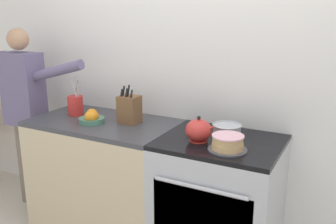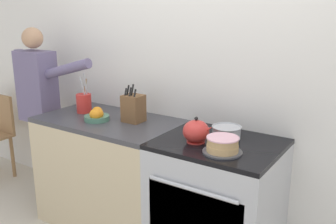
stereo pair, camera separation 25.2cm
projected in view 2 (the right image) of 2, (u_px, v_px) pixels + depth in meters
wall_back at (207, 68)px, 2.70m from camera, size 8.00×0.04×2.60m
counter_cabinet at (111, 172)px, 3.01m from camera, size 1.11×0.64×0.89m
stove_range at (216, 205)px, 2.51m from camera, size 0.78×0.68×0.89m
layer_cake at (223, 145)px, 2.20m from camera, size 0.24×0.24×0.10m
tea_kettle at (196, 131)px, 2.37m from camera, size 0.21×0.17×0.17m
mixing_bowl at (226, 132)px, 2.45m from camera, size 0.19×0.19×0.08m
knife_block at (133, 108)px, 2.80m from camera, size 0.15×0.13×0.29m
utensil_crock at (84, 103)px, 3.05m from camera, size 0.12×0.12×0.33m
fruit_bowl at (97, 115)px, 2.83m from camera, size 0.19×0.19×0.10m
person_baker at (39, 101)px, 3.31m from camera, size 0.91×0.20×1.56m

